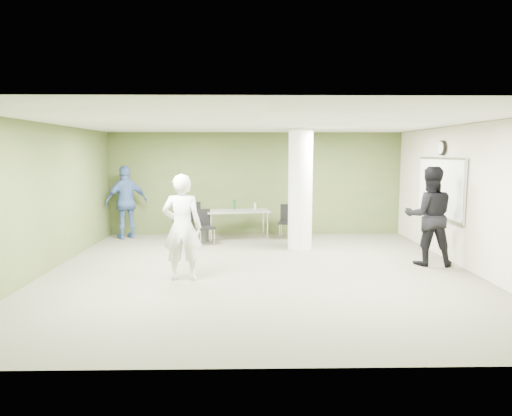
{
  "coord_description": "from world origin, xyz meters",
  "views": [
    {
      "loc": [
        -0.22,
        -8.53,
        2.24
      ],
      "look_at": [
        -0.05,
        1.0,
        1.09
      ],
      "focal_mm": 32.0,
      "sensor_mm": 36.0,
      "label": 1
    }
  ],
  "objects_px": {
    "folding_table": "(238,212)",
    "man_blue": "(126,202)",
    "woman_white": "(182,227)",
    "man_black": "(429,216)",
    "chair_back_left": "(181,218)"
  },
  "relations": [
    {
      "from": "folding_table",
      "to": "man_blue",
      "type": "bearing_deg",
      "value": 166.22
    },
    {
      "from": "woman_white",
      "to": "man_black",
      "type": "xyz_separation_m",
      "value": [
        4.78,
        1.01,
        0.05
      ]
    },
    {
      "from": "man_blue",
      "to": "chair_back_left",
      "type": "bearing_deg",
      "value": 147.06
    },
    {
      "from": "woman_white",
      "to": "man_black",
      "type": "bearing_deg",
      "value": -167.71
    },
    {
      "from": "woman_white",
      "to": "folding_table",
      "type": "bearing_deg",
      "value": -103.07
    },
    {
      "from": "chair_back_left",
      "to": "man_blue",
      "type": "height_order",
      "value": "man_blue"
    },
    {
      "from": "folding_table",
      "to": "man_black",
      "type": "height_order",
      "value": "man_black"
    },
    {
      "from": "folding_table",
      "to": "woman_white",
      "type": "bearing_deg",
      "value": -112.96
    },
    {
      "from": "folding_table",
      "to": "chair_back_left",
      "type": "distance_m",
      "value": 1.53
    },
    {
      "from": "woman_white",
      "to": "man_blue",
      "type": "distance_m",
      "value": 4.48
    },
    {
      "from": "woman_white",
      "to": "man_black",
      "type": "relative_size",
      "value": 0.95
    },
    {
      "from": "man_black",
      "to": "man_blue",
      "type": "height_order",
      "value": "man_black"
    },
    {
      "from": "chair_back_left",
      "to": "man_blue",
      "type": "distance_m",
      "value": 1.49
    },
    {
      "from": "man_black",
      "to": "man_blue",
      "type": "distance_m",
      "value": 7.43
    },
    {
      "from": "woman_white",
      "to": "man_blue",
      "type": "height_order",
      "value": "man_blue"
    }
  ]
}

